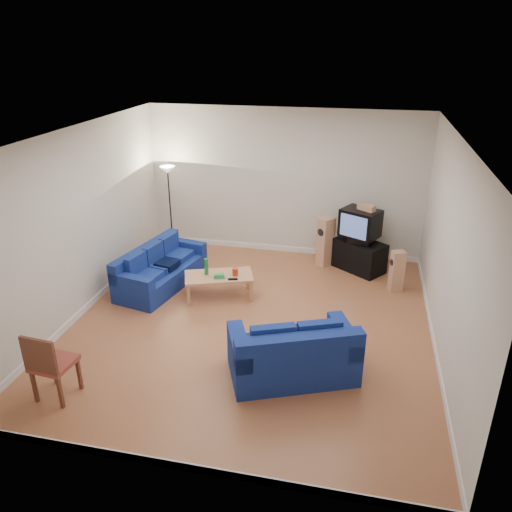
% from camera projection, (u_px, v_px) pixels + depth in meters
% --- Properties ---
extents(room, '(6.01, 6.51, 3.21)m').
position_uv_depth(room, '(251.00, 240.00, 7.93)').
color(room, brown).
rests_on(room, ground).
extents(sofa_three_seat, '(1.29, 2.18, 0.79)m').
position_uv_depth(sofa_three_seat, '(159.00, 271.00, 9.78)').
color(sofa_three_seat, navy).
rests_on(sofa_three_seat, ground).
extents(sofa_loveseat, '(2.01, 1.59, 0.88)m').
position_uv_depth(sofa_loveseat, '(293.00, 356.00, 7.12)').
color(sofa_loveseat, navy).
rests_on(sofa_loveseat, ground).
extents(coffee_table, '(1.38, 1.01, 0.45)m').
position_uv_depth(coffee_table, '(219.00, 278.00, 9.29)').
color(coffee_table, tan).
rests_on(coffee_table, ground).
extents(bottle, '(0.10, 0.10, 0.32)m').
position_uv_depth(bottle, '(206.00, 266.00, 9.24)').
color(bottle, '#197233').
rests_on(bottle, coffee_table).
extents(tissue_box, '(0.22, 0.16, 0.08)m').
position_uv_depth(tissue_box, '(219.00, 276.00, 9.14)').
color(tissue_box, green).
rests_on(tissue_box, coffee_table).
extents(red_canister, '(0.13, 0.13, 0.15)m').
position_uv_depth(red_canister, '(235.00, 272.00, 9.22)').
color(red_canister, red).
rests_on(red_canister, coffee_table).
extents(remote, '(0.19, 0.10, 0.02)m').
position_uv_depth(remote, '(233.00, 279.00, 9.09)').
color(remote, black).
rests_on(remote, coffee_table).
extents(tv_stand, '(1.17, 1.08, 0.63)m').
position_uv_depth(tv_stand, '(359.00, 256.00, 10.43)').
color(tv_stand, black).
rests_on(tv_stand, ground).
extents(av_receiver, '(0.52, 0.47, 0.10)m').
position_uv_depth(av_receiver, '(360.00, 240.00, 10.23)').
color(av_receiver, black).
rests_on(av_receiver, tv_stand).
extents(television, '(0.91, 0.82, 0.57)m').
position_uv_depth(television, '(360.00, 223.00, 10.18)').
color(television, black).
rests_on(television, av_receiver).
extents(centre_speaker, '(0.38, 0.33, 0.13)m').
position_uv_depth(centre_speaker, '(366.00, 207.00, 10.01)').
color(centre_speaker, tan).
rests_on(centre_speaker, television).
extents(speaker_left, '(0.39, 0.40, 1.06)m').
position_uv_depth(speaker_left, '(326.00, 242.00, 10.56)').
color(speaker_left, tan).
rests_on(speaker_left, ground).
extents(speaker_right, '(0.29, 0.26, 0.82)m').
position_uv_depth(speaker_right, '(397.00, 271.00, 9.51)').
color(speaker_right, tan).
rests_on(speaker_right, ground).
extents(floor_lamp, '(0.34, 0.34, 1.97)m').
position_uv_depth(floor_lamp, '(168.00, 182.00, 10.79)').
color(floor_lamp, black).
rests_on(floor_lamp, ground).
extents(dining_chair, '(0.54, 0.54, 1.04)m').
position_uv_depth(dining_chair, '(49.00, 363.00, 6.57)').
color(dining_chair, brown).
rests_on(dining_chair, ground).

